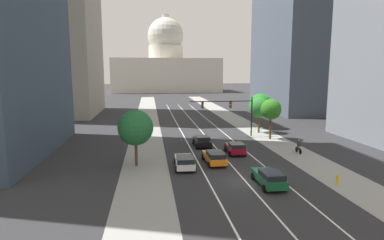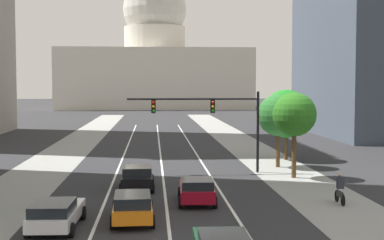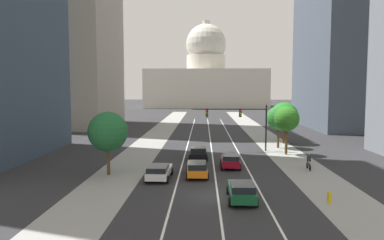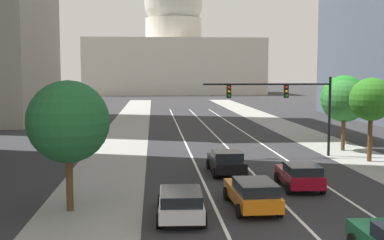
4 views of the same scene
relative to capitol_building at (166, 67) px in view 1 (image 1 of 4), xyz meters
The scene contains 19 objects.
ground_plane 96.32m from the capitol_building, 90.00° to the right, with size 400.00×400.00×0.00m, color #2B2B2D.
sidewalk_left 101.70m from the capitol_building, 95.21° to the right, with size 4.81×130.00×0.01m, color gray.
sidewalk_right 101.70m from the capitol_building, 84.79° to the right, with size 4.81×130.00×0.01m, color gray.
lane_stripe_left 111.27m from the capitol_building, 91.75° to the right, with size 0.16×90.00×0.01m, color white.
lane_stripe_center 111.22m from the capitol_building, 90.00° to the right, with size 0.16×90.00×0.01m, color white.
lane_stripe_right 111.27m from the capitol_building, 88.25° to the right, with size 0.16×90.00×0.01m, color white.
capitol_building is the anchor object (origin of this frame).
car_black 121.53m from the capitol_building, 90.80° to the right, with size 2.15×4.42×1.47m.
car_orange 129.74m from the capitol_building, 90.75° to the right, with size 2.15×4.78×1.44m.
car_green 137.14m from the capitol_building, 89.29° to the right, with size 2.08×4.61×1.45m.
car_crimson 125.98m from the capitol_building, 89.23° to the right, with size 2.16×4.07×1.45m.
car_white 131.01m from the capitol_building, 92.23° to the right, with size 2.19×4.80×1.37m.
traffic_signal_mast 115.29m from the capitol_building, 88.11° to the right, with size 9.74×0.39×6.02m.
fire_hydrant 137.84m from the capitol_building, 86.72° to the right, with size 0.26×0.35×0.91m.
cyclist 126.99m from the capitol_building, 85.70° to the right, with size 0.36×1.70×1.72m.
street_tree_near_right 118.12m from the capitol_building, 85.55° to the right, with size 3.06×3.06×5.98m.
street_tree_mid_right 113.11m from the capitol_building, 85.34° to the right, with size 3.30×3.30×5.77m.
street_tree_mid_left 129.51m from the capitol_building, 94.48° to the right, with size 3.75×3.75×6.00m.
street_tree_far_right 109.14m from the capitol_building, 84.29° to the right, with size 4.18×4.18×6.11m.
Camera 1 is at (-8.60, -27.03, 9.96)m, focal length 30.10 mm.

